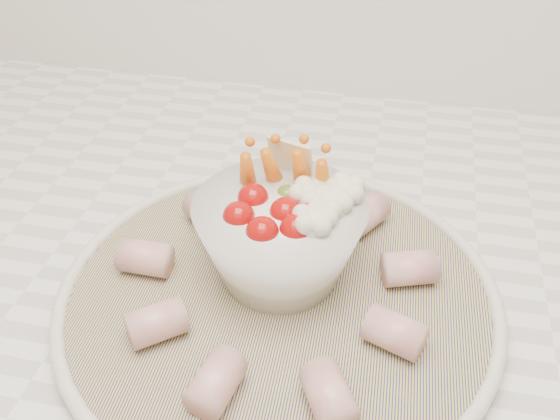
# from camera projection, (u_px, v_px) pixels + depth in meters

# --- Properties ---
(serving_platter) EXTENTS (0.39, 0.39, 0.02)m
(serving_platter) POSITION_uv_depth(u_px,v_px,m) (279.00, 295.00, 0.54)
(serving_platter) COLOR navy
(serving_platter) RESTS_ON kitchen_counter
(veggie_bowl) EXTENTS (0.14, 0.14, 0.11)m
(veggie_bowl) POSITION_uv_depth(u_px,v_px,m) (282.00, 235.00, 0.52)
(veggie_bowl) COLOR white
(veggie_bowl) RESTS_ON serving_platter
(cured_meat_rolls) EXTENTS (0.28, 0.27, 0.03)m
(cured_meat_rolls) POSITION_uv_depth(u_px,v_px,m) (279.00, 279.00, 0.52)
(cured_meat_rolls) COLOR #B95459
(cured_meat_rolls) RESTS_ON serving_platter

